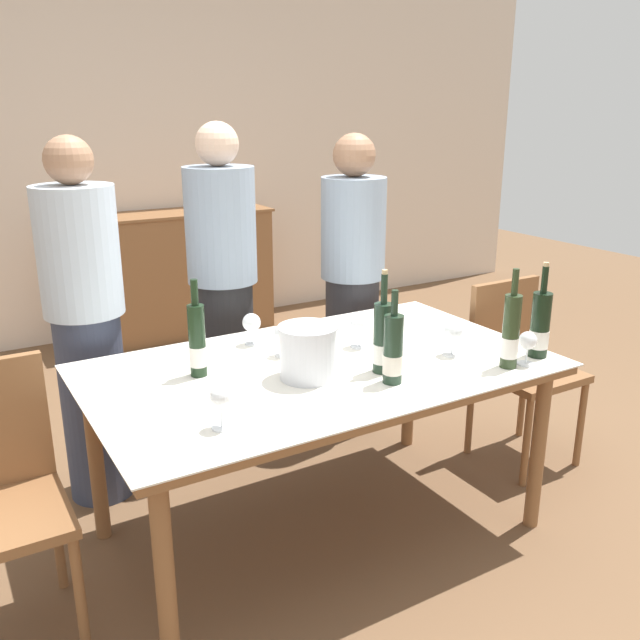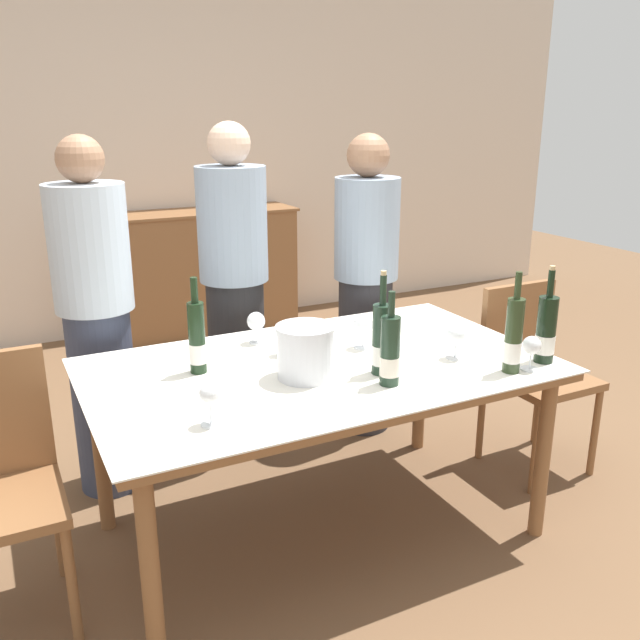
# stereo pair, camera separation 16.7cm
# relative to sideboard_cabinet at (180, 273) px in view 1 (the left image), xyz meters

# --- Properties ---
(ground_plane) EXTENTS (12.00, 12.00, 0.00)m
(ground_plane) POSITION_rel_sideboard_cabinet_xyz_m (-0.42, -2.79, -0.47)
(ground_plane) COLOR brown
(back_wall) EXTENTS (8.00, 0.10, 2.80)m
(back_wall) POSITION_rel_sideboard_cabinet_xyz_m (-0.42, 0.29, 0.93)
(back_wall) COLOR beige
(back_wall) RESTS_ON ground_plane
(sideboard_cabinet) EXTENTS (1.41, 0.46, 0.94)m
(sideboard_cabinet) POSITION_rel_sideboard_cabinet_xyz_m (0.00, 0.00, 0.00)
(sideboard_cabinet) COLOR brown
(sideboard_cabinet) RESTS_ON ground_plane
(dining_table) EXTENTS (1.75, 1.03, 0.73)m
(dining_table) POSITION_rel_sideboard_cabinet_xyz_m (-0.42, -2.79, 0.20)
(dining_table) COLOR brown
(dining_table) RESTS_ON ground_plane
(ice_bucket) EXTENTS (0.22, 0.22, 0.20)m
(ice_bucket) POSITION_rel_sideboard_cabinet_xyz_m (-0.52, -2.88, 0.37)
(ice_bucket) COLOR silver
(ice_bucket) RESTS_ON dining_table
(wine_bottle_0) EXTENTS (0.07, 0.07, 0.38)m
(wine_bottle_0) POSITION_rel_sideboard_cabinet_xyz_m (0.18, -3.17, 0.40)
(wine_bottle_0) COLOR #28381E
(wine_bottle_0) RESTS_ON dining_table
(wine_bottle_1) EXTENTS (0.07, 0.07, 0.39)m
(wine_bottle_1) POSITION_rel_sideboard_cabinet_xyz_m (-0.26, -2.97, 0.39)
(wine_bottle_1) COLOR #1E3323
(wine_bottle_1) RESTS_ON dining_table
(wine_bottle_2) EXTENTS (0.06, 0.06, 0.36)m
(wine_bottle_2) POSITION_rel_sideboard_cabinet_xyz_m (-0.86, -2.65, 0.39)
(wine_bottle_2) COLOR black
(wine_bottle_2) RESTS_ON dining_table
(wine_bottle_3) EXTENTS (0.07, 0.07, 0.34)m
(wine_bottle_3) POSITION_rel_sideboard_cabinet_xyz_m (-0.29, -3.07, 0.38)
(wine_bottle_3) COLOR #1E3323
(wine_bottle_3) RESTS_ON dining_table
(wine_bottle_4) EXTENTS (0.08, 0.08, 0.38)m
(wine_bottle_4) POSITION_rel_sideboard_cabinet_xyz_m (0.37, -3.15, 0.39)
(wine_bottle_4) COLOR black
(wine_bottle_4) RESTS_ON dining_table
(wine_glass_0) EXTENTS (0.08, 0.08, 0.14)m
(wine_glass_0) POSITION_rel_sideboard_cabinet_xyz_m (0.09, -2.97, 0.36)
(wine_glass_0) COLOR white
(wine_glass_0) RESTS_ON dining_table
(wine_glass_1) EXTENTS (0.08, 0.08, 0.14)m
(wine_glass_1) POSITION_rel_sideboard_cabinet_xyz_m (-0.18, -2.70, 0.36)
(wine_glass_1) COLOR white
(wine_glass_1) RESTS_ON dining_table
(wine_glass_2) EXTENTS (0.07, 0.07, 0.13)m
(wine_glass_2) POSITION_rel_sideboard_cabinet_xyz_m (-0.50, -2.63, 0.35)
(wine_glass_2) COLOR white
(wine_glass_2) RESTS_ON dining_table
(wine_glass_3) EXTENTS (0.07, 0.07, 0.13)m
(wine_glass_3) POSITION_rel_sideboard_cabinet_xyz_m (0.26, -3.19, 0.35)
(wine_glass_3) COLOR white
(wine_glass_3) RESTS_ON dining_table
(wine_glass_4) EXTENTS (0.08, 0.08, 0.13)m
(wine_glass_4) POSITION_rel_sideboard_cabinet_xyz_m (-0.54, -2.44, 0.36)
(wine_glass_4) COLOR white
(wine_glass_4) RESTS_ON dining_table
(wine_glass_5) EXTENTS (0.07, 0.07, 0.14)m
(wine_glass_5) POSITION_rel_sideboard_cabinet_xyz_m (-0.95, -3.10, 0.36)
(wine_glass_5) COLOR white
(wine_glass_5) RESTS_ON dining_table
(chair_right_end) EXTENTS (0.42, 0.42, 0.88)m
(chair_right_end) POSITION_rel_sideboard_cabinet_xyz_m (0.75, -2.71, 0.04)
(chair_right_end) COLOR brown
(chair_right_end) RESTS_ON ground_plane
(person_host) EXTENTS (0.33, 0.33, 1.58)m
(person_host) POSITION_rel_sideboard_cabinet_xyz_m (-1.12, -2.03, 0.32)
(person_host) COLOR #383F56
(person_host) RESTS_ON ground_plane
(person_guest_left) EXTENTS (0.33, 0.33, 1.62)m
(person_guest_left) POSITION_rel_sideboard_cabinet_xyz_m (-0.45, -1.94, 0.34)
(person_guest_left) COLOR #262628
(person_guest_left) RESTS_ON ground_plane
(person_guest_right) EXTENTS (0.33, 0.33, 1.56)m
(person_guest_right) POSITION_rel_sideboard_cabinet_xyz_m (0.23, -2.03, 0.31)
(person_guest_right) COLOR #2D2D33
(person_guest_right) RESTS_ON ground_plane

